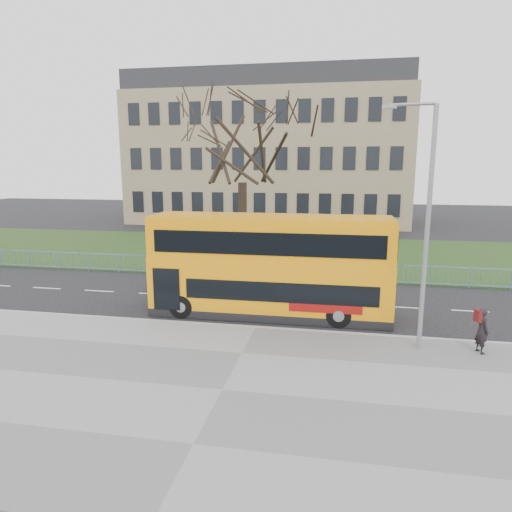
{
  "coord_description": "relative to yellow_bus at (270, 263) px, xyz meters",
  "views": [
    {
      "loc": [
        3.14,
        -18.38,
        6.44
      ],
      "look_at": [
        -0.46,
        1.0,
        2.46
      ],
      "focal_mm": 32.0,
      "sensor_mm": 36.0,
      "label": 1
    }
  ],
  "objects": [
    {
      "name": "pedestrian",
      "position": [
        7.74,
        -2.99,
        -1.38
      ],
      "size": [
        0.55,
        0.67,
        1.57
      ],
      "primitive_type": "imported",
      "rotation": [
        0.0,
        0.0,
        1.91
      ],
      "color": "black",
      "rests_on": "pavement"
    },
    {
      "name": "kerb",
      "position": [
        -0.25,
        -1.94,
        -2.22
      ],
      "size": [
        80.0,
        0.2,
        0.14
      ],
      "primitive_type": "cube",
      "color": "gray",
      "rests_on": "ground"
    },
    {
      "name": "civic_building",
      "position": [
        -5.25,
        34.61,
        4.71
      ],
      "size": [
        30.0,
        15.0,
        14.0
      ],
      "primitive_type": "cube",
      "color": "#8B7958",
      "rests_on": "ground"
    },
    {
      "name": "bare_tree",
      "position": [
        -3.25,
        9.61,
        4.02
      ],
      "size": [
        8.71,
        8.71,
        12.44
      ],
      "primitive_type": null,
      "color": "black",
      "rests_on": "grass_verge"
    },
    {
      "name": "pavement",
      "position": [
        -0.25,
        -7.14,
        -2.23
      ],
      "size": [
        80.0,
        10.5,
        0.12
      ],
      "primitive_type": "cube",
      "color": "slate",
      "rests_on": "ground"
    },
    {
      "name": "ground",
      "position": [
        -0.25,
        -0.39,
        -2.29
      ],
      "size": [
        120.0,
        120.0,
        0.0
      ],
      "primitive_type": "plane",
      "color": "black",
      "rests_on": "ground"
    },
    {
      "name": "grass_verge",
      "position": [
        -0.25,
        13.91,
        -2.25
      ],
      "size": [
        80.0,
        15.4,
        0.08
      ],
      "primitive_type": "cube",
      "color": "#223C16",
      "rests_on": "ground"
    },
    {
      "name": "street_lamp",
      "position": [
        5.64,
        -2.95,
        2.36
      ],
      "size": [
        1.75,
        0.37,
        8.25
      ],
      "rotation": [
        0.0,
        0.0,
        -0.12
      ],
      "color": "gray",
      "rests_on": "pavement"
    },
    {
      "name": "guard_railing",
      "position": [
        -0.25,
        6.21,
        -1.74
      ],
      "size": [
        40.0,
        0.12,
        1.1
      ],
      "primitive_type": null,
      "color": "#6982BB",
      "rests_on": "ground"
    },
    {
      "name": "yellow_bus",
      "position": [
        0.0,
        0.0,
        0.0
      ],
      "size": [
        10.18,
        2.5,
        4.26
      ],
      "rotation": [
        0.0,
        0.0,
        0.01
      ],
      "color": "#FF990A",
      "rests_on": "ground"
    }
  ]
}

